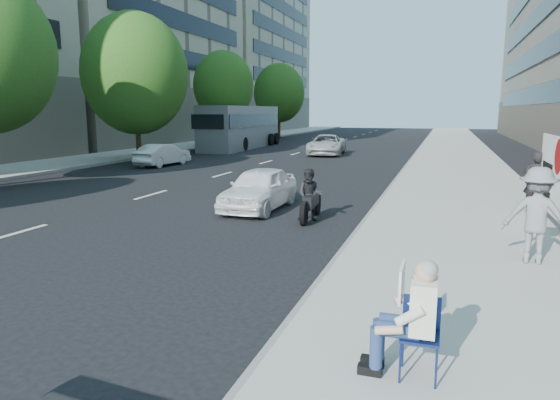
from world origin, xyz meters
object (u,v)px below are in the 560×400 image
at_px(white_sedan_near, 259,188).
at_px(white_sedan_far, 327,145).
at_px(pedestrian_woman, 535,182).
at_px(white_sedan_mid, 163,155).
at_px(protest_banner, 552,174).
at_px(bus, 242,127).
at_px(seated_protester, 410,311).
at_px(jogger, 536,215).
at_px(motorcycle, 310,198).

xyz_separation_m(white_sedan_near, white_sedan_far, (-2.32, 19.00, 0.04)).
xyz_separation_m(pedestrian_woman, white_sedan_mid, (-16.99, 8.34, -0.41)).
height_order(protest_banner, bus, bus).
distance_m(white_sedan_near, white_sedan_mid, 13.40).
bearing_deg(white_sedan_mid, seated_protester, 133.02).
relative_size(seated_protester, white_sedan_near, 0.35).
height_order(jogger, white_sedan_far, jogger).
bearing_deg(motorcycle, white_sedan_far, 97.56).
bearing_deg(seated_protester, jogger, 68.55).
distance_m(pedestrian_woman, motorcycle, 6.35).
xyz_separation_m(jogger, protest_banner, (0.89, 3.78, 0.35)).
bearing_deg(white_sedan_mid, protest_banner, 155.45).
xyz_separation_m(seated_protester, white_sedan_near, (-5.04, 8.82, -0.24)).
bearing_deg(white_sedan_far, pedestrian_woman, -66.11).
relative_size(seated_protester, pedestrian_woman, 0.77).
relative_size(white_sedan_mid, motorcycle, 1.75).
relative_size(seated_protester, bus, 0.11).
xyz_separation_m(white_sedan_far, bus, (-7.89, 4.12, 0.96)).
bearing_deg(white_sedan_mid, jogger, 145.33).
bearing_deg(seated_protester, white_sedan_mid, 127.68).
bearing_deg(seated_protester, white_sedan_near, 119.76).
relative_size(pedestrian_woman, motorcycle, 0.83).
xyz_separation_m(white_sedan_far, motorcycle, (4.21, -20.07, -0.04)).
height_order(jogger, pedestrian_woman, jogger).
relative_size(jogger, white_sedan_mid, 0.50).
bearing_deg(white_sedan_far, white_sedan_mid, -132.51).
relative_size(jogger, motorcycle, 0.88).
relative_size(jogger, white_sedan_far, 0.37).
bearing_deg(pedestrian_woman, white_sedan_mid, -15.36).
height_order(protest_banner, white_sedan_near, protest_banner).
height_order(white_sedan_far, motorcycle, motorcycle).
height_order(seated_protester, motorcycle, seated_protester).
distance_m(pedestrian_woman, bus, 28.21).
xyz_separation_m(seated_protester, protest_banner, (2.81, 8.68, 0.53)).
bearing_deg(white_sedan_near, motorcycle, -28.94).
bearing_deg(protest_banner, white_sedan_near, 178.99).
bearing_deg(pedestrian_woman, seated_protester, 85.92).
distance_m(white_sedan_far, motorcycle, 20.51).
distance_m(pedestrian_woman, white_sedan_near, 7.87).
xyz_separation_m(pedestrian_woman, white_sedan_far, (-10.06, 17.64, -0.32)).
xyz_separation_m(jogger, white_sedan_near, (-6.96, 3.92, -0.41)).
relative_size(jogger, pedestrian_woman, 1.06).
height_order(white_sedan_near, bus, bus).
height_order(seated_protester, white_sedan_far, seated_protester).
distance_m(protest_banner, bus, 29.45).
relative_size(protest_banner, motorcycle, 1.49).
distance_m(jogger, pedestrian_woman, 5.34).
distance_m(pedestrian_woman, protest_banner, 1.56).
relative_size(white_sedan_near, motorcycle, 1.83).
distance_m(motorcycle, bus, 27.07).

